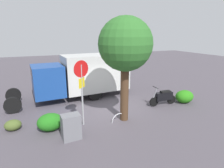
{
  "coord_description": "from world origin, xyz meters",
  "views": [
    {
      "loc": [
        3.46,
        9.12,
        4.23
      ],
      "look_at": [
        -0.38,
        -0.3,
        1.46
      ],
      "focal_mm": 29.84,
      "sensor_mm": 36.0,
      "label": 1
    }
  ],
  "objects_px": {
    "street_tree": "(125,46)",
    "utility_cabinet": "(71,127)",
    "stop_sign": "(82,83)",
    "box_truck_near": "(82,74)",
    "motorcycle": "(164,97)",
    "bike_rack_hoop": "(119,121)"
  },
  "relations": [
    {
      "from": "stop_sign",
      "to": "motorcycle",
      "type": "bearing_deg",
      "value": -172.46
    },
    {
      "from": "utility_cabinet",
      "to": "bike_rack_hoop",
      "type": "distance_m",
      "value": 2.63
    },
    {
      "from": "box_truck_near",
      "to": "utility_cabinet",
      "type": "xyz_separation_m",
      "value": [
        1.68,
        5.03,
        -1.06
      ]
    },
    {
      "from": "stop_sign",
      "to": "bike_rack_hoop",
      "type": "bearing_deg",
      "value": 170.25
    },
    {
      "from": "stop_sign",
      "to": "bike_rack_hoop",
      "type": "distance_m",
      "value": 2.72
    },
    {
      "from": "stop_sign",
      "to": "bike_rack_hoop",
      "type": "xyz_separation_m",
      "value": [
        -1.74,
        0.3,
        -2.07
      ]
    },
    {
      "from": "box_truck_near",
      "to": "street_tree",
      "type": "distance_m",
      "value": 4.87
    },
    {
      "from": "stop_sign",
      "to": "street_tree",
      "type": "distance_m",
      "value": 2.63
    },
    {
      "from": "box_truck_near",
      "to": "motorcycle",
      "type": "xyz_separation_m",
      "value": [
        -4.19,
        3.35,
        -1.07
      ]
    },
    {
      "from": "motorcycle",
      "to": "street_tree",
      "type": "height_order",
      "value": "street_tree"
    },
    {
      "from": "box_truck_near",
      "to": "motorcycle",
      "type": "distance_m",
      "value": 5.47
    },
    {
      "from": "utility_cabinet",
      "to": "box_truck_near",
      "type": "bearing_deg",
      "value": -108.5
    },
    {
      "from": "bike_rack_hoop",
      "to": "utility_cabinet",
      "type": "bearing_deg",
      "value": 15.79
    },
    {
      "from": "street_tree",
      "to": "motorcycle",
      "type": "bearing_deg",
      "value": -163.87
    },
    {
      "from": "stop_sign",
      "to": "utility_cabinet",
      "type": "bearing_deg",
      "value": 53.36
    },
    {
      "from": "stop_sign",
      "to": "street_tree",
      "type": "xyz_separation_m",
      "value": [
        -2.05,
        0.21,
        1.63
      ]
    },
    {
      "from": "stop_sign",
      "to": "street_tree",
      "type": "bearing_deg",
      "value": 174.13
    },
    {
      "from": "street_tree",
      "to": "bike_rack_hoop",
      "type": "height_order",
      "value": "street_tree"
    },
    {
      "from": "box_truck_near",
      "to": "motorcycle",
      "type": "height_order",
      "value": "box_truck_near"
    },
    {
      "from": "motorcycle",
      "to": "utility_cabinet",
      "type": "bearing_deg",
      "value": 17.79
    },
    {
      "from": "stop_sign",
      "to": "street_tree",
      "type": "relative_size",
      "value": 0.62
    },
    {
      "from": "street_tree",
      "to": "utility_cabinet",
      "type": "height_order",
      "value": "street_tree"
    }
  ]
}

